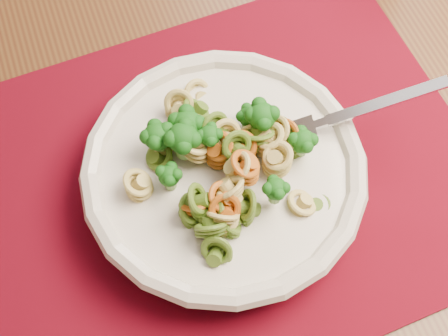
{
  "coord_description": "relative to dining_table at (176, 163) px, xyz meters",
  "views": [
    {
      "loc": [
        -0.57,
        -0.74,
        1.29
      ],
      "look_at": [
        -0.55,
        -0.49,
        0.79
      ],
      "focal_mm": 50.0,
      "sensor_mm": 36.0,
      "label": 1
    }
  ],
  "objects": [
    {
      "name": "fork",
      "position": [
        0.12,
        -0.05,
        0.15
      ],
      "size": [
        0.18,
        0.04,
        0.08
      ],
      "primitive_type": null,
      "rotation": [
        0.0,
        -0.35,
        0.1
      ],
      "color": "silver",
      "rests_on": "pasta_bowl"
    },
    {
      "name": "pasta_bowl",
      "position": [
        0.05,
        -0.08,
        0.13
      ],
      "size": [
        0.26,
        0.26,
        0.05
      ],
      "color": "beige",
      "rests_on": "placemat"
    },
    {
      "name": "dining_table",
      "position": [
        0.0,
        0.0,
        0.0
      ],
      "size": [
        1.57,
        1.23,
        0.74
      ],
      "rotation": [
        0.0,
        0.0,
        0.27
      ],
      "color": "#513216",
      "rests_on": "ground"
    },
    {
      "name": "placemat",
      "position": [
        0.05,
        -0.07,
        0.1
      ],
      "size": [
        0.59,
        0.52,
        0.0
      ],
      "primitive_type": "cube",
      "rotation": [
        0.0,
        0.0,
        0.31
      ],
      "color": "#550311",
      "rests_on": "dining_table"
    },
    {
      "name": "pasta_broccoli_heap",
      "position": [
        0.05,
        -0.08,
        0.15
      ],
      "size": [
        0.22,
        0.22,
        0.06
      ],
      "primitive_type": null,
      "color": "tan",
      "rests_on": "pasta_bowl"
    }
  ]
}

